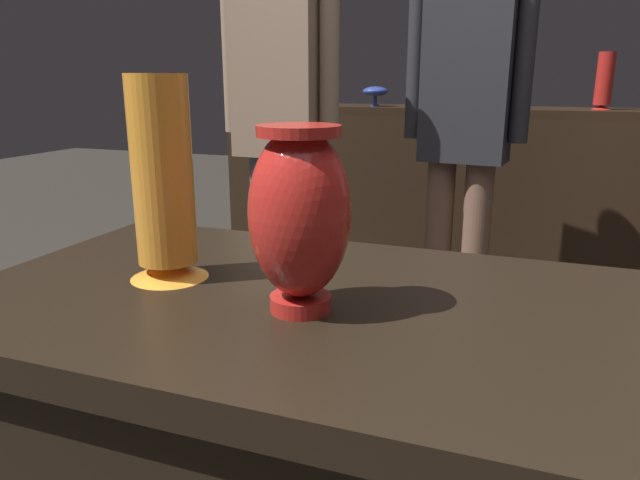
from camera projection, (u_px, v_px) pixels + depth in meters
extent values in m
cube|color=black|center=(338.00, 315.00, 0.89)|extent=(1.20, 0.64, 0.05)
cube|color=black|center=(475.00, 211.00, 2.96)|extent=(2.60, 0.40, 0.95)
cube|color=black|center=(482.00, 112.00, 2.83)|extent=(2.60, 0.40, 0.04)
cylinder|color=red|center=(300.00, 303.00, 0.84)|extent=(0.09, 0.09, 0.02)
ellipsoid|color=red|center=(300.00, 214.00, 0.81)|extent=(0.14, 0.14, 0.24)
cylinder|color=red|center=(299.00, 131.00, 0.78)|extent=(0.12, 0.12, 0.02)
cone|color=orange|center=(170.00, 269.00, 0.98)|extent=(0.13, 0.13, 0.03)
cylinder|color=orange|center=(163.00, 171.00, 0.94)|extent=(0.10, 0.10, 0.30)
cylinder|color=#2D429E|center=(375.00, 105.00, 2.93)|extent=(0.04, 0.04, 0.01)
cylinder|color=#2D429E|center=(375.00, 100.00, 2.92)|extent=(0.02, 0.02, 0.04)
ellipsoid|color=#2D429E|center=(375.00, 91.00, 2.91)|extent=(0.13, 0.13, 0.05)
cone|color=red|center=(601.00, 107.00, 2.63)|extent=(0.09, 0.09, 0.02)
cylinder|color=red|center=(605.00, 79.00, 2.59)|extent=(0.07, 0.07, 0.23)
cylinder|color=gray|center=(483.00, 106.00, 2.82)|extent=(0.05, 0.05, 0.01)
ellipsoid|color=gray|center=(484.00, 91.00, 2.80)|extent=(0.08, 0.08, 0.12)
cylinder|color=gray|center=(485.00, 79.00, 2.78)|extent=(0.07, 0.07, 0.01)
cylinder|color=brown|center=(474.00, 264.00, 2.33)|extent=(0.11, 0.11, 0.82)
cylinder|color=brown|center=(437.00, 259.00, 2.39)|extent=(0.11, 0.11, 0.82)
cube|color=#232328|center=(467.00, 74.00, 2.17)|extent=(0.34, 0.22, 0.65)
cylinder|color=#232328|center=(524.00, 65.00, 2.07)|extent=(0.07, 0.07, 0.55)
cylinder|color=#232328|center=(416.00, 66.00, 2.24)|extent=(0.07, 0.07, 0.55)
cylinder|color=slate|center=(299.00, 264.00, 2.29)|extent=(0.11, 0.11, 0.84)
cylinder|color=slate|center=(266.00, 259.00, 2.35)|extent=(0.11, 0.11, 0.84)
cube|color=#846B56|center=(279.00, 64.00, 2.12)|extent=(0.33, 0.20, 0.67)
cylinder|color=#846B56|center=(329.00, 54.00, 2.03)|extent=(0.07, 0.07, 0.57)
cylinder|color=#846B56|center=(232.00, 55.00, 2.19)|extent=(0.07, 0.07, 0.57)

